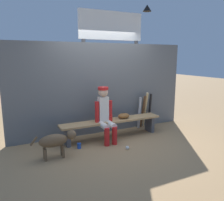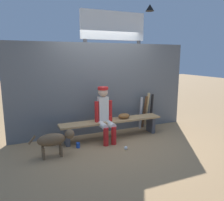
{
  "view_description": "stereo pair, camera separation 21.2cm",
  "coord_description": "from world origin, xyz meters",
  "px_view_note": "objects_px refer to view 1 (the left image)",
  "views": [
    {
      "loc": [
        -2.17,
        -4.44,
        1.84
      ],
      "look_at": [
        0.0,
        0.0,
        0.88
      ],
      "focal_mm": 36.07,
      "sensor_mm": 36.0,
      "label": 1
    },
    {
      "loc": [
        -1.98,
        -4.53,
        1.84
      ],
      "look_at": [
        0.0,
        0.0,
        0.88
      ],
      "focal_mm": 36.07,
      "sensor_mm": 36.0,
      "label": 2
    }
  ],
  "objects_px": {
    "bat_aluminum_silver": "(139,113)",
    "bat_wood_dark": "(143,112)",
    "bat_wood_natural": "(145,109)",
    "baseball": "(127,148)",
    "dugout_bench": "(112,124)",
    "player_seated": "(105,113)",
    "baseball_glove": "(124,116)",
    "cup_on_bench": "(111,119)",
    "cup_on_ground": "(79,146)",
    "bat_aluminum_black": "(150,110)",
    "scoreboard": "(114,41)",
    "dog": "(56,140)"
  },
  "relations": [
    {
      "from": "cup_on_ground",
      "to": "cup_on_bench",
      "type": "bearing_deg",
      "value": 13.39
    },
    {
      "from": "player_seated",
      "to": "cup_on_ground",
      "type": "bearing_deg",
      "value": -166.55
    },
    {
      "from": "bat_wood_natural",
      "to": "cup_on_bench",
      "type": "height_order",
      "value": "bat_wood_natural"
    },
    {
      "from": "bat_aluminum_silver",
      "to": "baseball",
      "type": "relative_size",
      "value": 11.33
    },
    {
      "from": "baseball_glove",
      "to": "bat_wood_natural",
      "type": "xyz_separation_m",
      "value": [
        0.86,
        0.38,
        -0.02
      ]
    },
    {
      "from": "baseball_glove",
      "to": "cup_on_bench",
      "type": "xyz_separation_m",
      "value": [
        -0.37,
        -0.07,
        -0.01
      ]
    },
    {
      "from": "baseball",
      "to": "cup_on_bench",
      "type": "height_order",
      "value": "cup_on_bench"
    },
    {
      "from": "dugout_bench",
      "to": "player_seated",
      "type": "distance_m",
      "value": 0.39
    },
    {
      "from": "cup_on_bench",
      "to": "scoreboard",
      "type": "relative_size",
      "value": 0.03
    },
    {
      "from": "bat_aluminum_black",
      "to": "cup_on_ground",
      "type": "height_order",
      "value": "bat_aluminum_black"
    },
    {
      "from": "bat_aluminum_black",
      "to": "baseball",
      "type": "relative_size",
      "value": 11.97
    },
    {
      "from": "dugout_bench",
      "to": "baseball",
      "type": "relative_size",
      "value": 32.37
    },
    {
      "from": "bat_wood_natural",
      "to": "bat_aluminum_black",
      "type": "bearing_deg",
      "value": -9.58
    },
    {
      "from": "player_seated",
      "to": "baseball",
      "type": "relative_size",
      "value": 16.18
    },
    {
      "from": "baseball_glove",
      "to": "cup_on_bench",
      "type": "height_order",
      "value": "baseball_glove"
    },
    {
      "from": "baseball",
      "to": "scoreboard",
      "type": "height_order",
      "value": "scoreboard"
    },
    {
      "from": "dugout_bench",
      "to": "player_seated",
      "type": "relative_size",
      "value": 2.0
    },
    {
      "from": "cup_on_ground",
      "to": "cup_on_bench",
      "type": "height_order",
      "value": "cup_on_bench"
    },
    {
      "from": "bat_wood_natural",
      "to": "baseball",
      "type": "relative_size",
      "value": 12.81
    },
    {
      "from": "dugout_bench",
      "to": "cup_on_ground",
      "type": "bearing_deg",
      "value": -163.36
    },
    {
      "from": "dugout_bench",
      "to": "bat_wood_dark",
      "type": "height_order",
      "value": "bat_wood_dark"
    },
    {
      "from": "player_seated",
      "to": "bat_wood_natural",
      "type": "height_order",
      "value": "player_seated"
    },
    {
      "from": "bat_aluminum_silver",
      "to": "bat_wood_dark",
      "type": "bearing_deg",
      "value": 18.99
    },
    {
      "from": "bat_aluminum_black",
      "to": "cup_on_bench",
      "type": "relative_size",
      "value": 8.05
    },
    {
      "from": "bat_wood_dark",
      "to": "cup_on_bench",
      "type": "distance_m",
      "value": 1.22
    },
    {
      "from": "bat_wood_dark",
      "to": "cup_on_ground",
      "type": "xyz_separation_m",
      "value": [
        -1.95,
        -0.62,
        -0.37
      ]
    },
    {
      "from": "baseball_glove",
      "to": "bat_wood_dark",
      "type": "height_order",
      "value": "bat_wood_dark"
    },
    {
      "from": "dugout_bench",
      "to": "bat_aluminum_black",
      "type": "xyz_separation_m",
      "value": [
        1.29,
        0.36,
        0.11
      ]
    },
    {
      "from": "dugout_bench",
      "to": "bat_aluminum_black",
      "type": "height_order",
      "value": "bat_aluminum_black"
    },
    {
      "from": "bat_wood_natural",
      "to": "cup_on_bench",
      "type": "bearing_deg",
      "value": -159.93
    },
    {
      "from": "dugout_bench",
      "to": "bat_wood_natural",
      "type": "xyz_separation_m",
      "value": [
        1.16,
        0.38,
        0.14
      ]
    },
    {
      "from": "cup_on_bench",
      "to": "scoreboard",
      "type": "xyz_separation_m",
      "value": [
        0.66,
        1.18,
        1.77
      ]
    },
    {
      "from": "bat_aluminum_silver",
      "to": "bat_wood_dark",
      "type": "height_order",
      "value": "bat_wood_dark"
    },
    {
      "from": "bat_wood_dark",
      "to": "scoreboard",
      "type": "height_order",
      "value": "scoreboard"
    },
    {
      "from": "bat_aluminum_silver",
      "to": "bat_aluminum_black",
      "type": "bearing_deg",
      "value": 7.77
    },
    {
      "from": "cup_on_ground",
      "to": "bat_aluminum_black",
      "type": "bearing_deg",
      "value": 15.94
    },
    {
      "from": "cup_on_bench",
      "to": "dog",
      "type": "relative_size",
      "value": 0.13
    },
    {
      "from": "cup_on_bench",
      "to": "scoreboard",
      "type": "bearing_deg",
      "value": 60.91
    },
    {
      "from": "bat_aluminum_black",
      "to": "baseball",
      "type": "bearing_deg",
      "value": -140.08
    },
    {
      "from": "bat_aluminum_silver",
      "to": "cup_on_bench",
      "type": "distance_m",
      "value": 1.08
    },
    {
      "from": "scoreboard",
      "to": "bat_wood_natural",
      "type": "bearing_deg",
      "value": -52.03
    },
    {
      "from": "bat_wood_dark",
      "to": "cup_on_bench",
      "type": "xyz_separation_m",
      "value": [
        -1.14,
        -0.43,
        0.06
      ]
    },
    {
      "from": "bat_aluminum_silver",
      "to": "cup_on_ground",
      "type": "distance_m",
      "value": 1.94
    },
    {
      "from": "dugout_bench",
      "to": "baseball_glove",
      "type": "relative_size",
      "value": 8.56
    },
    {
      "from": "player_seated",
      "to": "dog",
      "type": "xyz_separation_m",
      "value": [
        -1.16,
        -0.39,
        -0.31
      ]
    },
    {
      "from": "dog",
      "to": "cup_on_ground",
      "type": "bearing_deg",
      "value": 25.16
    },
    {
      "from": "bat_aluminum_silver",
      "to": "dog",
      "type": "xyz_separation_m",
      "value": [
        -2.32,
        -0.81,
        -0.08
      ]
    },
    {
      "from": "cup_on_ground",
      "to": "scoreboard",
      "type": "bearing_deg",
      "value": 43.13
    },
    {
      "from": "bat_aluminum_silver",
      "to": "baseball",
      "type": "distance_m",
      "value": 1.47
    },
    {
      "from": "dugout_bench",
      "to": "cup_on_bench",
      "type": "height_order",
      "value": "cup_on_bench"
    }
  ]
}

